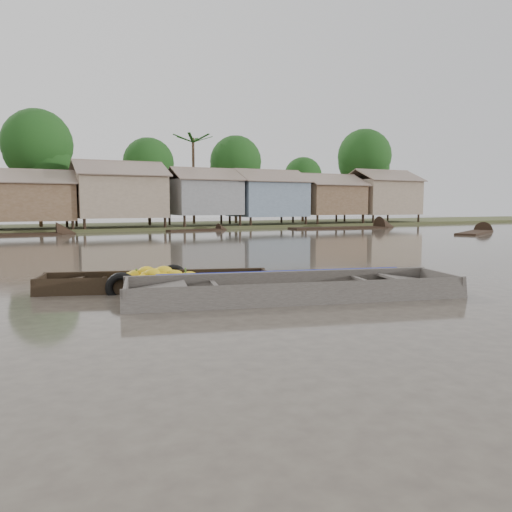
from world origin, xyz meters
name	(u,v)px	position (x,y,z in m)	size (l,w,h in m)	color
ground	(264,293)	(0.00, 0.00, 0.00)	(120.00, 120.00, 0.00)	#443C34
riverbank	(120,191)	(3.03, 31.86, 3.07)	(120.00, 12.47, 10.22)	#384723
banana_boat	(154,283)	(-2.15, 1.66, 0.15)	(5.67, 2.86, 0.77)	black
viewer_boat	(294,294)	(0.37, -0.78, 0.06)	(7.64, 3.62, 0.60)	#3C3733
distant_boats	(267,232)	(11.96, 22.79, -0.05)	(36.28, 14.57, 0.35)	black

